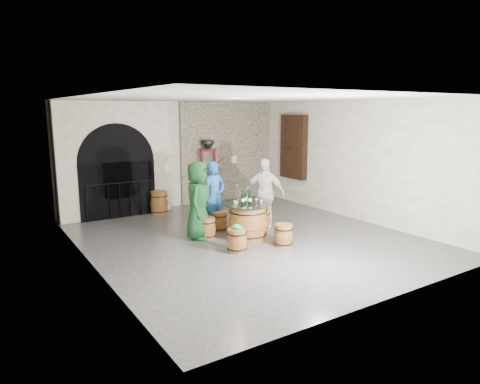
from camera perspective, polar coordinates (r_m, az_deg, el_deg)
ground at (r=10.09m, az=0.79°, el=-6.07°), size 8.00×8.00×0.00m
wall_back at (r=13.25m, az=-8.82°, el=4.92°), size 8.00×0.00×8.00m
wall_front at (r=6.83m, az=19.68°, el=-1.09°), size 8.00×0.00×8.00m
wall_left at (r=8.36m, az=-19.61°, el=1.01°), size 0.00×8.00×8.00m
wall_right at (r=12.03m, az=14.89°, el=4.10°), size 0.00×8.00×8.00m
ceiling at (r=9.66m, az=0.84°, el=12.40°), size 8.00×8.00×0.00m
stone_facing_panel at (r=14.02m, az=-1.96°, el=5.36°), size 3.20×0.12×3.18m
arched_opening at (r=12.35m, az=-16.41°, el=4.10°), size 3.10×0.60×3.19m
shuttered_window at (r=13.65m, az=7.12°, el=5.98°), size 0.23×1.10×2.00m
barrel_table at (r=9.89m, az=1.04°, el=-3.95°), size 1.08×1.08×0.83m
barrel_stool_left at (r=9.99m, az=-4.44°, el=-4.82°), size 0.42×0.42×0.49m
barrel_stool_far at (r=10.57m, az=-2.80°, el=-3.92°), size 0.42×0.42×0.49m
barrel_stool_right at (r=10.79m, az=2.97°, el=-3.62°), size 0.42×0.42×0.49m
barrel_stool_near_right at (r=9.46m, az=5.83°, el=-5.75°), size 0.42×0.42×0.49m
barrel_stool_near_left at (r=9.05m, az=-0.42°, el=-6.45°), size 0.42×0.42×0.49m
green_cap at (r=8.97m, az=-0.40°, el=-4.68°), size 0.24×0.19×0.11m
person_green at (r=9.86m, az=-5.64°, el=-1.13°), size 1.00×1.05×1.80m
person_blue at (r=10.55m, az=-3.44°, el=-0.52°), size 0.69×0.52×1.72m
person_white at (r=10.76m, az=3.22°, el=-0.17°), size 1.03×1.05×1.77m
wine_bottle_left at (r=9.70m, az=0.37°, el=-0.90°), size 0.08×0.08×0.32m
wine_bottle_center at (r=9.75m, az=1.34°, el=-0.85°), size 0.08×0.08×0.32m
wine_bottle_right at (r=9.82m, az=0.68°, el=-0.77°), size 0.08×0.08×0.32m
tasting_glass_a at (r=9.59m, az=-0.48°, el=-1.54°), size 0.05×0.05×0.10m
tasting_glass_b at (r=9.92m, az=2.19°, el=-1.14°), size 0.05×0.05×0.10m
tasting_glass_c at (r=9.85m, az=-0.25°, el=-1.21°), size 0.05×0.05×0.10m
tasting_glass_d at (r=10.12m, az=0.92°, el=-0.88°), size 0.05×0.05×0.10m
tasting_glass_e at (r=9.74m, az=2.88°, el=-1.37°), size 0.05×0.05×0.10m
tasting_glass_f at (r=9.72m, az=-0.74°, el=-1.38°), size 0.05×0.05×0.10m
side_barrel at (r=12.44m, az=-10.73°, el=-1.43°), size 0.50×0.50×0.67m
corking_press at (r=13.33m, az=-4.26°, el=3.23°), size 0.84×0.50×2.02m
control_box at (r=14.10m, az=-0.91°, el=4.38°), size 0.18×0.10×0.22m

